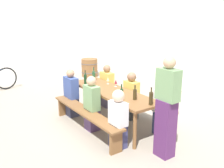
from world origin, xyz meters
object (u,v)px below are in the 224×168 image
Objects in this scene: standing_host at (167,110)px; seated_guest_near_1 at (92,105)px; wine_glass_0 at (92,82)px; seated_guest_near_2 at (118,120)px; seated_guest_far_0 at (107,87)px; seated_guest_far_1 at (131,97)px; wine_glass_1 at (108,79)px; seated_guest_near_0 at (71,94)px; wine_bottle_1 at (85,79)px; wine_bottle_0 at (121,94)px; bench_near at (85,115)px; bench_far at (135,102)px; wine_barrel at (90,68)px; tasting_table at (112,94)px; wine_glass_2 at (152,95)px; wine_bottle_4 at (94,76)px; seated_guest_far_2 at (162,109)px; wine_glass_3 at (116,82)px; wine_bottle_3 at (151,98)px; wine_bottle_2 at (135,94)px.

seated_guest_near_1 is at bearing 17.10° from standing_host.
seated_guest_near_2 reaches higher than wine_glass_0.
seated_guest_far_0 reaches higher than seated_guest_far_1.
wine_glass_1 is 2.09m from standing_host.
seated_guest_near_2 is (1.83, -0.00, 0.01)m from seated_guest_near_0.
seated_guest_near_2 reaches higher than wine_bottle_1.
wine_glass_0 is at bearing -177.71° from wine_bottle_0.
bench_near is 1.00× the size of bench_far.
wine_glass_1 is 0.92m from seated_guest_near_0.
seated_guest_near_1 is (0.50, -0.74, -0.32)m from wine_glass_1.
seated_guest_near_0 is 1.67× the size of wine_barrel.
seated_guest_near_0 is 1.01× the size of seated_guest_far_0.
tasting_table is at bearing 60.64° from seated_guest_near_2.
wine_glass_0 is 1.52m from wine_glass_2.
wine_bottle_1 is 2.10× the size of wine_glass_1.
wine_glass_0 is at bearing -91.38° from wine_glass_1.
standing_host is at bearing 7.36° from wine_bottle_0.
wine_bottle_4 is at bearing 140.19° from bench_near.
wine_glass_1 is (-1.04, 0.39, 0.00)m from wine_bottle_0.
bench_near is at bearing -39.81° from wine_bottle_4.
wine_bottle_1 reaches higher than wine_glass_1.
bench_near is 1.51m from seated_guest_far_0.
wine_bottle_1 is 1.00× the size of wine_bottle_4.
wine_bottle_0 reaches higher than wine_glass_0.
seated_guest_far_2 is at bearing -43.29° from seated_guest_near_1.
wine_bottle_0 is 0.87m from wine_glass_3.
bench_near is 1.42m from wine_bottle_3.
wine_bottle_4 is (-0.94, -0.54, 0.51)m from bench_far.
standing_host is (0.48, -0.11, -0.04)m from wine_bottle_3.
seated_guest_near_2 is (0.90, 0.00, -0.01)m from seated_guest_near_1.
bench_far is 1.49m from seated_guest_near_2.
wine_glass_1 is at bearing 62.02° from seated_guest_near_2.
seated_guest_far_2 is at bearing 25.88° from wine_glass_0.
bench_near is 8.12× the size of wine_bottle_2.
wine_bottle_1 is 1.13m from seated_guest_far_1.
seated_guest_near_2 is at bearing -9.91° from wine_bottle_1.
tasting_table reaches higher than bench_near.
standing_host is at bearing 4.82° from wine_glass_0.
bench_near is 1.76m from standing_host.
wine_bottle_4 is at bearing 143.33° from wine_glass_0.
wine_barrel reaches higher than bench_far.
wine_bottle_4 is 0.53m from seated_guest_far_0.
seated_guest_near_0 is at bearing -42.86° from seated_guest_far_1.
seated_guest_far_0 is (-1.66, 0.48, -0.34)m from wine_bottle_2.
wine_bottle_1 is at bearing -177.36° from wine_bottle_0.
wine_bottle_3 is at bearing 68.08° from seated_guest_far_1.
seated_guest_near_1 reaches higher than bench_far.
seated_guest_near_1 is 1.72× the size of wine_barrel.
bench_far is at bearing 155.64° from wine_glass_2.
tasting_table is 14.89× the size of wine_glass_1.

